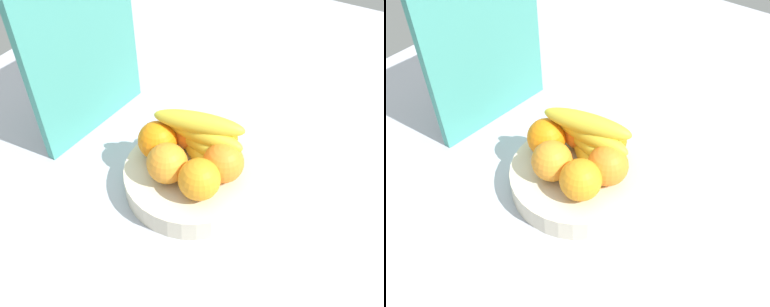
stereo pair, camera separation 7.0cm
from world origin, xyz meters
TOP-DOWN VIEW (x-y plane):
  - ground_plane at (0.00, 0.00)cm, footprint 180.00×140.00cm
  - fruit_bowl at (-3.34, 0.99)cm, footprint 25.76×25.76cm
  - orange_front_left at (-7.93, -3.14)cm, footprint 7.47×7.47cm
  - orange_front_right at (-2.25, -4.86)cm, footprint 7.47×7.47cm
  - orange_center at (2.99, -1.03)cm, footprint 7.47×7.47cm
  - orange_back_left at (2.19, 4.66)cm, footprint 7.47×7.47cm
  - orange_back_right at (-3.38, 8.49)cm, footprint 7.47×7.47cm
  - orange_top_stack at (-7.48, 3.69)cm, footprint 7.47×7.47cm
  - banana_bunch at (-0.23, 1.22)cm, footprint 13.41×17.84cm
  - cutting_board at (2.02, 28.79)cm, footprint 28.06×3.69cm

SIDE VIEW (x-z plane):
  - ground_plane at x=0.00cm, z-range -3.00..0.00cm
  - fruit_bowl at x=-3.34cm, z-range 0.00..4.56cm
  - orange_front_left at x=-7.93cm, z-range 4.56..12.03cm
  - orange_front_right at x=-2.25cm, z-range 4.56..12.03cm
  - orange_center at x=2.99cm, z-range 4.56..12.03cm
  - orange_back_left at x=2.19cm, z-range 4.56..12.03cm
  - orange_back_right at x=-3.38cm, z-range 4.56..12.03cm
  - orange_top_stack at x=-7.48cm, z-range 4.56..12.03cm
  - banana_bunch at x=-0.23cm, z-range 4.56..15.16cm
  - cutting_board at x=2.02cm, z-range 0.00..36.00cm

